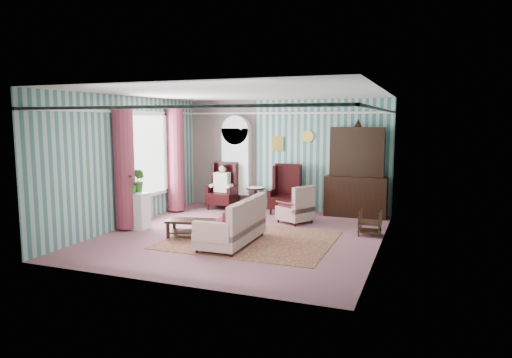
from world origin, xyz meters
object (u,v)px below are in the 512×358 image
at_px(round_side_table, 256,199).
at_px(dresser_hutch, 357,169).
at_px(seated_woman, 222,187).
at_px(nest_table, 370,223).
at_px(wingback_right, 285,189).
at_px(sofa, 231,218).
at_px(bookcase, 236,166).
at_px(plant_stand, 136,211).
at_px(floral_armchair, 295,200).
at_px(wingback_left, 222,186).
at_px(coffee_table, 191,229).

bearing_deg(round_side_table, dresser_hutch, 2.64).
xyz_separation_m(seated_woman, nest_table, (4.07, -1.55, -0.32)).
distance_m(wingback_right, sofa, 3.14).
relative_size(bookcase, wingback_right, 1.79).
bearing_deg(seated_woman, round_side_table, 9.46).
distance_m(wingback_right, round_side_table, 0.92).
height_order(round_side_table, plant_stand, plant_stand).
relative_size(dresser_hutch, floral_armchair, 2.19).
xyz_separation_m(bookcase, wingback_left, (-0.25, -0.39, -0.50)).
bearing_deg(floral_armchair, wingback_left, 96.49).
distance_m(plant_stand, floral_armchair, 3.59).
bearing_deg(wingback_right, coffee_table, -109.26).
bearing_deg(round_side_table, seated_woman, -170.54).
distance_m(round_side_table, nest_table, 3.60).
xyz_separation_m(wingback_right, plant_stand, (-2.55, -2.75, -0.22)).
xyz_separation_m(nest_table, floral_armchair, (-1.77, 0.60, 0.27)).
xyz_separation_m(nest_table, plant_stand, (-4.87, -1.20, 0.13)).
xyz_separation_m(plant_stand, coffee_table, (1.50, -0.26, -0.22)).
xyz_separation_m(plant_stand, sofa, (2.46, -0.39, 0.11)).
bearing_deg(coffee_table, plant_stand, 170.35).
bearing_deg(seated_woman, dresser_hutch, 4.41).
bearing_deg(nest_table, plant_stand, -166.16).
distance_m(dresser_hutch, wingback_right, 1.86).
bearing_deg(coffee_table, seated_woman, 103.11).
relative_size(round_side_table, sofa, 0.33).
xyz_separation_m(bookcase, plant_stand, (-1.05, -3.14, -0.72)).
bearing_deg(plant_stand, seated_woman, 73.78).
bearing_deg(floral_armchair, round_side_table, 80.77).
height_order(round_side_table, nest_table, round_side_table).
height_order(plant_stand, floral_armchair, floral_armchair).
distance_m(round_side_table, sofa, 3.38).
relative_size(dresser_hutch, nest_table, 4.37).
height_order(bookcase, plant_stand, bookcase).
distance_m(wingback_left, nest_table, 4.37).
bearing_deg(dresser_hutch, wingback_right, -171.23).
relative_size(dresser_hutch, wingback_right, 1.89).
distance_m(seated_woman, plant_stand, 2.87).
bearing_deg(bookcase, dresser_hutch, -2.11).
bearing_deg(nest_table, bookcase, 153.08).
relative_size(seated_woman, coffee_table, 1.24).
height_order(seated_woman, plant_stand, seated_woman).
height_order(dresser_hutch, round_side_table, dresser_hutch).
bearing_deg(wingback_left, dresser_hutch, 4.41).
relative_size(seated_woman, nest_table, 2.19).
bearing_deg(bookcase, coffee_table, -82.45).
bearing_deg(sofa, wingback_left, 27.15).
relative_size(wingback_right, plant_stand, 1.56).
height_order(wingback_left, wingback_right, same).
height_order(bookcase, round_side_table, bookcase).
relative_size(sofa, coffee_table, 1.89).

